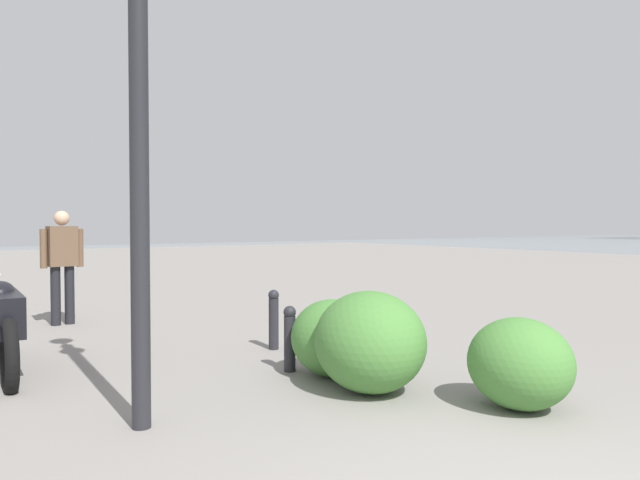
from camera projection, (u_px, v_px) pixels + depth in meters
name	position (u px, v px, depth m)	size (l,w,h in m)	color
lamppost	(138.00, 51.00, 4.21)	(0.98, 0.28, 4.19)	#232328
motorcycle	(2.00, 324.00, 5.86)	(2.17, 0.36, 1.06)	black
pedestrian	(62.00, 259.00, 8.65)	(0.29, 0.62, 1.71)	black
bollard_near	(290.00, 337.00, 5.93)	(0.13, 0.13, 0.67)	#232328
bollard_mid	(274.00, 318.00, 6.97)	(0.13, 0.13, 0.72)	#232328
shrub_low	(370.00, 342.00, 5.19)	(1.07, 0.97, 0.91)	#477F38
shrub_round	(520.00, 363.00, 4.72)	(0.88, 0.79, 0.75)	#477F38
shrub_wide	(333.00, 338.00, 5.74)	(0.90, 0.81, 0.76)	#477F38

